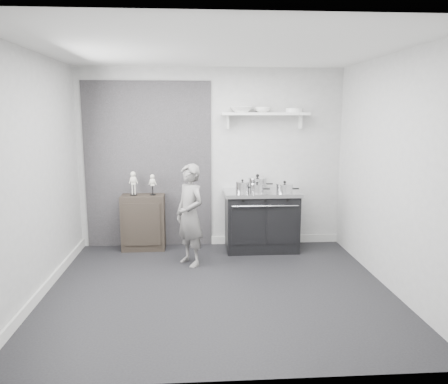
{
  "coord_description": "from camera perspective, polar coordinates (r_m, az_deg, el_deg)",
  "views": [
    {
      "loc": [
        -0.26,
        -4.83,
        2.03
      ],
      "look_at": [
        0.14,
        0.95,
        0.98
      ],
      "focal_mm": 35.0,
      "sensor_mm": 36.0,
      "label": 1
    }
  ],
  "objects": [
    {
      "name": "ground",
      "position": [
        5.25,
        -0.82,
        -12.49
      ],
      "size": [
        4.0,
        4.0,
        0.0
      ],
      "primitive_type": "plane",
      "color": "black",
      "rests_on": "ground"
    },
    {
      "name": "room_shell",
      "position": [
        5.0,
        -1.98,
        5.78
      ],
      "size": [
        4.02,
        3.62,
        2.71
      ],
      "color": "#A7A7A5",
      "rests_on": "ground"
    },
    {
      "name": "wall_shelf",
      "position": [
        6.59,
        5.4,
        10.04
      ],
      "size": [
        1.3,
        0.26,
        0.24
      ],
      "color": "white",
      "rests_on": "room_shell"
    },
    {
      "name": "stove",
      "position": [
        6.58,
        4.89,
        -3.66
      ],
      "size": [
        1.11,
        0.7,
        0.89
      ],
      "color": "black",
      "rests_on": "ground"
    },
    {
      "name": "side_cabinet",
      "position": [
        6.69,
        -10.46,
        -3.89
      ],
      "size": [
        0.64,
        0.37,
        0.83
      ],
      "primitive_type": "cube",
      "color": "black",
      "rests_on": "ground"
    },
    {
      "name": "child",
      "position": [
        5.85,
        -4.46,
        -3.04
      ],
      "size": [
        0.56,
        0.6,
        1.37
      ],
      "primitive_type": "imported",
      "rotation": [
        0.0,
        0.0,
        -0.94
      ],
      "color": "slate",
      "rests_on": "ground"
    },
    {
      "name": "pot_front_left",
      "position": [
        6.34,
        2.42,
        0.67
      ],
      "size": [
        0.28,
        0.2,
        0.19
      ],
      "color": "silver",
      "rests_on": "stove"
    },
    {
      "name": "pot_back_left",
      "position": [
        6.58,
        4.4,
        1.13
      ],
      "size": [
        0.38,
        0.29,
        0.24
      ],
      "color": "silver",
      "rests_on": "stove"
    },
    {
      "name": "pot_front_right",
      "position": [
        6.35,
        7.92,
        0.5
      ],
      "size": [
        0.33,
        0.25,
        0.18
      ],
      "color": "silver",
      "rests_on": "stove"
    },
    {
      "name": "pot_front_center",
      "position": [
        6.31,
        4.35,
        0.47
      ],
      "size": [
        0.29,
        0.2,
        0.16
      ],
      "color": "silver",
      "rests_on": "stove"
    },
    {
      "name": "skeleton_full",
      "position": [
        6.58,
        -11.76,
        1.34
      ],
      "size": [
        0.11,
        0.07,
        0.41
      ],
      "primitive_type": null,
      "color": "beige",
      "rests_on": "side_cabinet"
    },
    {
      "name": "skeleton_torso",
      "position": [
        6.55,
        -9.32,
        1.14
      ],
      "size": [
        0.1,
        0.06,
        0.36
      ],
      "primitive_type": null,
      "color": "beige",
      "rests_on": "side_cabinet"
    },
    {
      "name": "bowl_large",
      "position": [
        6.54,
        2.31,
        10.71
      ],
      "size": [
        0.34,
        0.34,
        0.08
      ],
      "primitive_type": "imported",
      "color": "white",
      "rests_on": "wall_shelf"
    },
    {
      "name": "bowl_small",
      "position": [
        6.58,
        5.07,
        10.66
      ],
      "size": [
        0.25,
        0.25,
        0.08
      ],
      "primitive_type": "imported",
      "color": "white",
      "rests_on": "wall_shelf"
    },
    {
      "name": "plate_stack",
      "position": [
        6.67,
        9.15,
        10.49
      ],
      "size": [
        0.25,
        0.25,
        0.06
      ],
      "primitive_type": "cylinder",
      "color": "white",
      "rests_on": "wall_shelf"
    }
  ]
}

